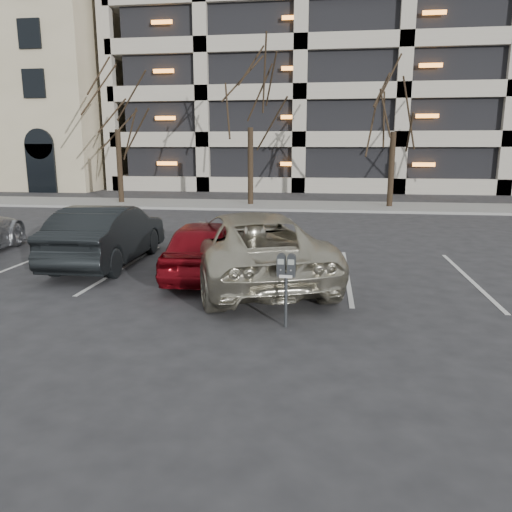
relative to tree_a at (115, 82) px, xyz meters
name	(u,v)px	position (x,y,z in m)	size (l,w,h in m)	color
ground	(280,301)	(10.00, -16.00, -6.25)	(140.00, 140.00, 0.00)	#28282B
sidewalk	(309,206)	(10.00, 0.00, -6.19)	(80.00, 4.00, 0.12)	gray
stall_lines	(232,270)	(8.60, -13.70, -6.25)	(16.90, 5.20, 0.00)	silver
parking_garage	(473,65)	(22.00, 17.84, 3.01)	(52.00, 20.00, 19.00)	black
tree_a	(115,82)	(0.00, 0.00, 0.00)	(3.81, 3.81, 8.65)	black
tree_b	(250,77)	(7.00, 0.00, 0.10)	(3.87, 3.87, 8.79)	black
tree_c	(396,83)	(14.00, 0.00, -0.27)	(3.64, 3.64, 8.28)	black
parking_meter	(286,272)	(10.22, -17.46, -5.29)	(0.33, 0.14, 1.25)	black
suv_silver	(250,247)	(9.17, -14.56, -5.45)	(4.53, 6.30, 1.60)	#BDB8A1
car_red	(206,247)	(8.07, -14.24, -5.57)	(1.61, 4.01, 1.37)	maroon
car_dark	(107,235)	(5.24, -13.38, -5.48)	(1.63, 4.68, 1.54)	black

